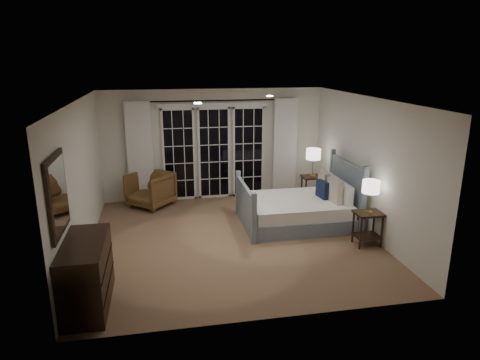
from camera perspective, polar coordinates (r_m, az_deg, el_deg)
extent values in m
plane|color=#8C6B4B|center=(7.81, -0.99, -7.88)|extent=(5.00, 5.00, 0.00)
plane|color=silver|center=(7.17, -1.09, 10.70)|extent=(5.00, 5.00, 0.00)
cube|color=silver|center=(7.41, -20.46, 0.01)|extent=(0.02, 5.00, 2.50)
cube|color=silver|center=(8.18, 16.51, 1.82)|extent=(0.02, 5.00, 2.50)
cube|color=silver|center=(9.80, -3.52, 4.75)|extent=(5.00, 0.02, 2.50)
cube|color=silver|center=(5.07, 3.77, -6.24)|extent=(5.00, 0.02, 2.50)
cube|color=black|center=(9.75, -8.15, 3.35)|extent=(0.66, 0.02, 2.02)
cube|color=black|center=(9.81, -3.47, 3.57)|extent=(0.66, 0.02, 2.02)
cube|color=black|center=(9.94, 1.11, 3.76)|extent=(0.66, 0.02, 2.02)
cube|color=white|center=(9.62, -3.57, 9.96)|extent=(2.50, 0.04, 0.10)
cylinder|color=black|center=(9.56, -3.54, 10.52)|extent=(3.50, 0.03, 0.03)
cube|color=white|center=(9.64, -13.20, 3.55)|extent=(0.55, 0.10, 2.25)
cube|color=white|center=(10.04, 5.99, 4.39)|extent=(0.55, 0.10, 2.25)
cylinder|color=white|center=(7.92, 3.99, 11.11)|extent=(0.12, 0.12, 0.01)
cylinder|color=white|center=(6.70, -5.65, 10.16)|extent=(0.12, 0.12, 0.01)
cube|color=#82949E|center=(8.51, 7.46, -4.93)|extent=(1.91, 1.49, 0.28)
cube|color=white|center=(8.42, 7.52, -3.30)|extent=(1.85, 1.43, 0.23)
cube|color=#82949E|center=(8.72, 13.94, -1.51)|extent=(0.06, 1.49, 1.21)
cube|color=#82949E|center=(8.16, 0.71, -3.61)|extent=(0.06, 1.49, 0.84)
cube|color=white|center=(8.34, 13.63, -1.68)|extent=(0.14, 0.60, 0.36)
cube|color=white|center=(8.89, 11.97, -0.45)|extent=(0.14, 0.60, 0.36)
cube|color=beige|center=(8.29, 12.53, -1.37)|extent=(0.16, 0.46, 0.45)
cube|color=beige|center=(8.79, 11.12, -0.30)|extent=(0.16, 0.46, 0.45)
cube|color=#131A35|center=(8.50, 10.91, -1.23)|extent=(0.15, 0.35, 0.34)
cube|color=black|center=(7.70, 16.78, -4.29)|extent=(0.46, 0.37, 0.04)
cube|color=black|center=(7.85, 16.53, -7.14)|extent=(0.43, 0.33, 0.03)
cylinder|color=black|center=(7.60, 15.79, -6.88)|extent=(0.04, 0.04, 0.57)
cylinder|color=black|center=(7.77, 18.38, -6.58)|extent=(0.04, 0.04, 0.57)
cylinder|color=black|center=(7.84, 14.84, -6.07)|extent=(0.04, 0.04, 0.57)
cylinder|color=black|center=(8.01, 17.37, -5.80)|extent=(0.04, 0.04, 0.57)
cube|color=black|center=(9.74, 9.63, 0.43)|extent=(0.46, 0.37, 0.04)
cube|color=black|center=(9.86, 9.51, -1.89)|extent=(0.42, 0.33, 0.03)
cylinder|color=black|center=(9.63, 8.76, -1.55)|extent=(0.04, 0.04, 0.57)
cylinder|color=black|center=(9.76, 10.91, -1.41)|extent=(0.04, 0.04, 0.57)
cylinder|color=black|center=(9.89, 8.20, -1.05)|extent=(0.04, 0.04, 0.57)
cylinder|color=black|center=(10.02, 10.30, -0.92)|extent=(0.04, 0.04, 0.57)
cylinder|color=#A89443|center=(7.69, 16.80, -4.08)|extent=(0.12, 0.12, 0.02)
cylinder|color=#A89443|center=(7.63, 16.90, -2.83)|extent=(0.02, 0.02, 0.33)
cylinder|color=white|center=(7.55, 17.07, -0.85)|extent=(0.29, 0.29, 0.22)
cylinder|color=#A89443|center=(9.73, 9.63, 0.60)|extent=(0.12, 0.12, 0.02)
cylinder|color=#A89443|center=(9.68, 9.69, 1.70)|extent=(0.02, 0.02, 0.37)
cylinder|color=white|center=(9.62, 9.77, 3.43)|extent=(0.32, 0.32, 0.24)
imported|color=brown|center=(9.56, -11.84, -1.25)|extent=(1.16, 1.17, 0.76)
cube|color=black|center=(6.05, -19.76, -11.71)|extent=(0.53, 1.27, 0.90)
cube|color=black|center=(6.08, -17.05, -12.94)|extent=(0.01, 1.25, 0.01)
cube|color=black|center=(5.94, -17.28, -10.44)|extent=(0.01, 1.25, 0.01)
cube|color=black|center=(5.69, -23.18, -1.84)|extent=(0.04, 0.85, 1.00)
cube|color=white|center=(5.68, -22.94, -1.83)|extent=(0.01, 0.73, 0.88)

